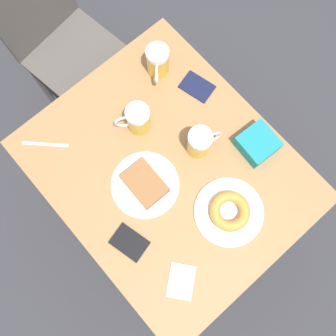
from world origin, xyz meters
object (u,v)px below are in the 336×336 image
Objects in this scene: chair at (55,32)px; beer_mug_left at (138,119)px; passport_far_edge at (197,87)px; beer_mug_center at (158,62)px; fork at (45,144)px; napkin_folded at (181,281)px; blue_pouch at (257,144)px; plate_with_cake at (145,184)px; beer_mug_right at (200,142)px; plate_with_donut at (229,211)px; passport_near_edge at (129,243)px.

beer_mug_left is at bearing -100.71° from chair.
beer_mug_left reaches higher than passport_far_edge.
fork is (-0.53, 0.05, -0.07)m from beer_mug_center.
napkin_folded is (-0.26, -0.54, -0.07)m from beer_mug_left.
fork is at bearing 160.98° from passport_far_edge.
beer_mug_left is 0.92× the size of napkin_folded.
beer_mug_center is 0.49m from blue_pouch.
blue_pouch reaches higher than plate_with_cake.
passport_far_edge is at bearing 48.95° from beer_mug_right.
beer_mug_center is (0.21, 0.13, 0.00)m from beer_mug_left.
chair is 6.90× the size of fork.
blue_pouch reaches higher than fork.
napkin_folded is at bearing -161.47° from blue_pouch.
blue_pouch is at bearing -89.55° from passport_far_edge.
beer_mug_right is 0.59m from fork.
fork is at bearing 94.51° from napkin_folded.
beer_mug_right is (0.08, 0.26, 0.05)m from plate_with_donut.
beer_mug_right is (0.25, -0.02, 0.05)m from plate_with_cake.
plate_with_cake is 1.00× the size of plate_with_donut.
blue_pouch reaches higher than passport_far_edge.
beer_mug_center is (0.18, 0.60, 0.05)m from plate_with_donut.
napkin_folded is at bearing -85.49° from fork.
beer_mug_center is 1.00× the size of beer_mug_right.
plate_with_cake is at bearing -136.79° from beer_mug_center.
plate_with_cake reaches higher than passport_near_edge.
beer_mug_right reaches higher than fork.
chair is 6.88× the size of beer_mug_left.
fork is (-0.35, 0.65, -0.02)m from plate_with_donut.
chair is at bearing 109.16° from beer_mug_center.
beer_mug_left and beer_mug_right have the same top height.
plate_with_donut reaches higher than fork.
blue_pouch is (0.25, -1.01, 0.18)m from chair.
napkin_folded is at bearing -167.11° from plate_with_donut.
beer_mug_left is 0.37m from fork.
beer_mug_right is at bearing -42.50° from fork.
napkin_folded is 1.09× the size of fork.
beer_mug_right is 0.22m from blue_pouch.
fork is at bearing 138.25° from blue_pouch.
plate_with_donut is 0.27m from beer_mug_right.
plate_with_donut is at bearing 12.89° from napkin_folded.
plate_with_donut reaches higher than passport_far_edge.
beer_mug_center is 0.18m from passport_far_edge.
chair reaches higher than napkin_folded.
beer_mug_left reaches higher than plate_with_donut.
napkin_folded is at bearing -115.95° from beer_mug_left.
passport_near_edge is at bearing -117.60° from chair.
beer_mug_left is 0.45m from passport_near_edge.
beer_mug_right is at bearing -92.66° from chair.
beer_mug_left is at bearing -29.18° from fork.
napkin_folded is at bearing -125.25° from beer_mug_center.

